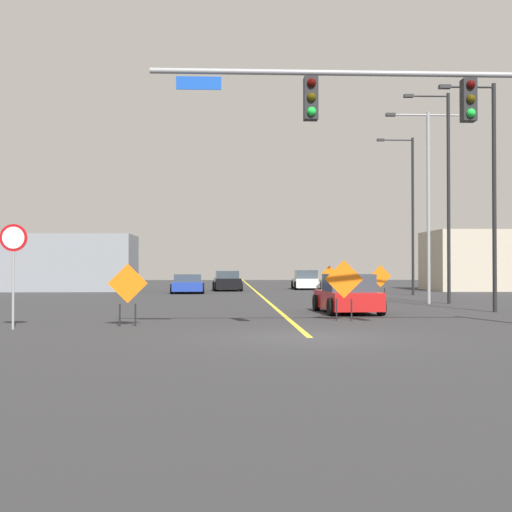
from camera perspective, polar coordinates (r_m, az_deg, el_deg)
name	(u,v)px	position (r m, az deg, el deg)	size (l,w,h in m)	color
ground	(310,338)	(16.69, 4.56, -6.87)	(143.36, 143.36, 0.00)	#2D2D30
road_centre_stripe	(251,287)	(56.36, -0.39, -2.66)	(0.16, 79.64, 0.01)	yellow
traffic_signal_assembly	(468,126)	(17.86, 17.42, 10.42)	(11.88, 0.44, 6.94)	gray
stop_sign	(13,255)	(19.93, -19.72, 0.06)	(0.76, 0.07, 2.92)	gray
street_lamp_far_right	(490,186)	(27.58, 19.08, 5.61)	(2.21, 0.24, 8.77)	black
street_lamp_mid_right	(410,209)	(42.54, 12.84, 3.90)	(2.28, 0.24, 9.63)	black
street_lamp_mid_left	(446,188)	(33.18, 15.65, 5.49)	(2.18, 0.24, 9.90)	black
street_lamp_far_left	(428,190)	(32.97, 14.29, 5.36)	(4.01, 0.24, 9.02)	gray
construction_sign_median_far	(330,275)	(49.06, 6.20, -1.60)	(1.19, 0.12, 1.81)	orange
construction_sign_right_lane	(344,282)	(21.90, 7.40, -2.21)	(1.22, 0.17, 1.95)	orange
construction_sign_right_shoulder	(128,287)	(20.15, -10.73, -2.56)	(1.15, 0.17, 1.82)	orange
construction_sign_median_near	(380,278)	(33.87, 10.41, -1.87)	(1.09, 0.16, 1.82)	orange
car_black_distant	(227,282)	(49.01, -2.44, -2.16)	(2.21, 3.98, 1.43)	black
car_white_near	(306,280)	(52.05, 4.19, -2.05)	(2.09, 4.59, 1.47)	white
car_blue_mid	(188,284)	(44.99, -5.76, -2.34)	(2.31, 4.50, 1.23)	#1E389E
car_red_far	(348,295)	(25.56, 7.70, -3.30)	(2.21, 4.06, 1.46)	red
roadside_building_east	(487,261)	(52.48, 18.86, -0.38)	(8.54, 6.00, 4.33)	#B2A893
roadside_building_west	(50,263)	(50.65, -16.93, -0.56)	(11.93, 5.27, 4.00)	gray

